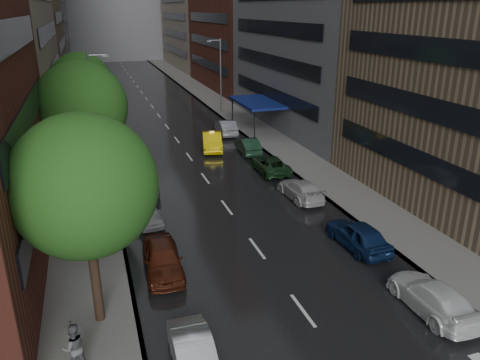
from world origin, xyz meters
name	(u,v)px	position (x,y,z in m)	size (l,w,h in m)	color
road	(154,109)	(0.00, 50.00, 0.01)	(14.00, 140.00, 0.01)	black
sidewalk_left	(83,113)	(-9.00, 50.00, 0.07)	(4.00, 140.00, 0.15)	gray
sidewalk_right	(220,105)	(9.00, 50.00, 0.07)	(4.00, 140.00, 0.15)	gray
tree_near	(84,186)	(-8.60, 5.97, 6.22)	(5.71, 5.71, 9.09)	#382619
tree_mid	(81,107)	(-8.60, 20.24, 6.55)	(6.00, 6.00, 9.56)	#382619
tree_far	(81,83)	(-8.60, 33.71, 6.15)	(5.64, 5.64, 8.98)	#382619
taxi	(212,141)	(2.55, 29.55, 0.81)	(1.72, 4.95, 1.63)	yellow
parked_cars_left	(136,181)	(-5.40, 21.18, 0.71)	(2.92, 43.63, 1.57)	silver
parked_cars_right	(289,179)	(5.40, 17.97, 0.72)	(2.37, 37.21, 1.57)	white
ped_black_umbrella	(73,341)	(-9.55, 3.19, 1.38)	(1.03, 0.98, 2.09)	#57585D
street_lamp_left	(94,104)	(-7.72, 30.00, 4.89)	(1.74, 0.22, 9.00)	gray
street_lamp_right	(220,74)	(7.72, 45.00, 4.89)	(1.74, 0.22, 9.00)	gray
awning	(257,102)	(8.98, 35.00, 3.13)	(4.00, 8.00, 3.12)	navy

